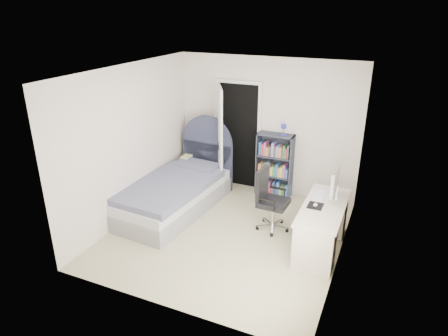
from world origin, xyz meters
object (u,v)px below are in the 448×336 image
at_px(floor_lamp, 215,155).
at_px(desk, 322,225).
at_px(nightstand, 189,167).
at_px(bookcase, 275,167).
at_px(bed, 177,191).
at_px(office_chair, 269,196).

distance_m(floor_lamp, desk, 2.85).
xyz_separation_m(nightstand, bookcase, (1.61, 0.36, 0.12)).
bearing_deg(nightstand, floor_lamp, 45.68).
height_order(bed, bookcase, bed).
relative_size(bookcase, desk, 0.97).
xyz_separation_m(bed, nightstand, (-0.24, 0.86, 0.10)).
bearing_deg(floor_lamp, desk, -32.01).
distance_m(bookcase, desk, 1.89).
bearing_deg(bed, bookcase, 41.58).
relative_size(nightstand, desk, 0.44).
bearing_deg(bed, nightstand, 105.48).
distance_m(bookcase, office_chair, 1.26).
height_order(nightstand, bookcase, bookcase).
distance_m(nightstand, bookcase, 1.66).
bearing_deg(bookcase, bed, -138.42).
xyz_separation_m(nightstand, desk, (2.79, -1.12, -0.04)).
xyz_separation_m(bed, desk, (2.55, -0.25, 0.06)).
distance_m(bed, nightstand, 0.90).
xyz_separation_m(floor_lamp, bookcase, (1.23, -0.03, -0.03)).
height_order(bookcase, office_chair, bookcase).
bearing_deg(bookcase, office_chair, -77.05).
height_order(floor_lamp, bookcase, floor_lamp).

